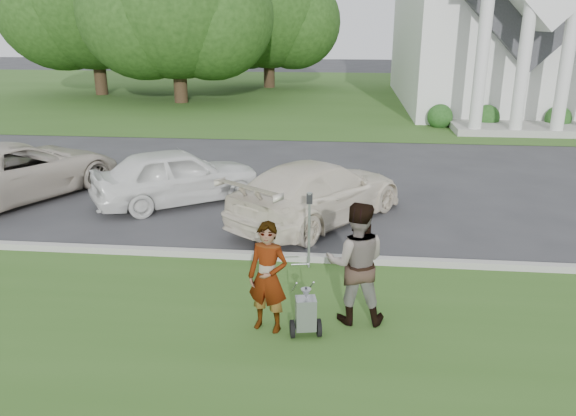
% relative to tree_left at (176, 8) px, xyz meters
% --- Properties ---
extents(ground, '(120.00, 120.00, 0.00)m').
position_rel_tree_left_xyz_m(ground, '(8.01, -21.99, -5.11)').
color(ground, '#333335').
rests_on(ground, ground).
extents(grass_strip, '(80.00, 7.00, 0.01)m').
position_rel_tree_left_xyz_m(grass_strip, '(8.01, -24.99, -5.11)').
color(grass_strip, '#34591E').
rests_on(grass_strip, ground).
extents(church_lawn, '(80.00, 30.00, 0.01)m').
position_rel_tree_left_xyz_m(church_lawn, '(8.01, 5.01, -5.11)').
color(church_lawn, '#34591E').
rests_on(church_lawn, ground).
extents(curb, '(80.00, 0.18, 0.15)m').
position_rel_tree_left_xyz_m(curb, '(8.01, -21.44, -5.04)').
color(curb, '#9E9E93').
rests_on(curb, ground).
extents(tree_left, '(10.63, 8.40, 9.71)m').
position_rel_tree_left_xyz_m(tree_left, '(0.00, 0.00, 0.00)').
color(tree_left, '#332316').
rests_on(tree_left, ground).
extents(tree_back, '(9.61, 7.60, 8.89)m').
position_rel_tree_left_xyz_m(tree_back, '(4.00, 8.00, -0.38)').
color(tree_back, '#332316').
rests_on(tree_back, ground).
extents(striping_cart, '(0.54, 0.96, 0.85)m').
position_rel_tree_left_xyz_m(striping_cart, '(8.87, -24.16, -4.75)').
color(striping_cart, black).
rests_on(striping_cart, ground).
extents(person_left, '(0.71, 0.56, 1.72)m').
position_rel_tree_left_xyz_m(person_left, '(8.29, -24.02, -4.25)').
color(person_left, '#999999').
rests_on(person_left, ground).
extents(person_right, '(0.96, 0.75, 1.94)m').
position_rel_tree_left_xyz_m(person_right, '(9.59, -23.62, -4.14)').
color(person_right, '#999999').
rests_on(person_right, ground).
extents(parking_meter_near, '(0.11, 0.10, 1.50)m').
position_rel_tree_left_xyz_m(parking_meter_near, '(8.76, -21.72, -4.16)').
color(parking_meter_near, '#94969C').
rests_on(parking_meter_near, ground).
extents(car_a, '(4.66, 5.93, 1.50)m').
position_rel_tree_left_xyz_m(car_a, '(0.85, -18.04, -4.36)').
color(car_a, beige).
rests_on(car_a, ground).
extents(car_b, '(4.47, 3.78, 1.44)m').
position_rel_tree_left_xyz_m(car_b, '(5.14, -18.06, -4.39)').
color(car_b, white).
rests_on(car_b, ground).
extents(car_c, '(4.47, 5.14, 1.42)m').
position_rel_tree_left_xyz_m(car_c, '(8.79, -19.04, -4.40)').
color(car_c, '#EFE3CA').
rests_on(car_c, ground).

